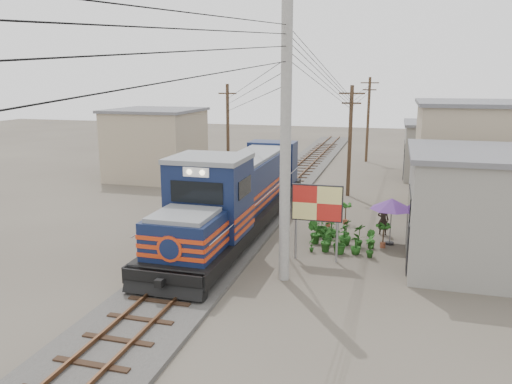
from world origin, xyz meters
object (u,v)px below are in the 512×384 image
(market_umbrella, at_px, (392,204))
(vendor, at_px, (383,220))
(billboard, at_px, (317,205))
(locomotive, at_px, (238,195))

(market_umbrella, height_order, vendor, market_umbrella)
(market_umbrella, relative_size, vendor, 1.58)
(vendor, bearing_deg, billboard, 63.65)
(market_umbrella, bearing_deg, billboard, -134.87)
(vendor, bearing_deg, locomotive, 14.93)
(market_umbrella, distance_m, vendor, 1.88)
(billboard, relative_size, vendor, 2.17)
(billboard, xyz_separation_m, vendor, (2.58, 4.38, -1.63))
(locomotive, height_order, billboard, locomotive)
(locomotive, distance_m, vendor, 7.13)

